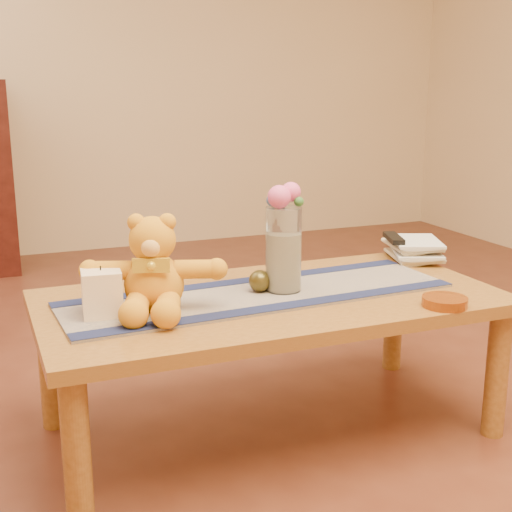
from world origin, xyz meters
name	(u,v)px	position (x,y,z in m)	size (l,w,h in m)	color
floor	(270,430)	(0.00, 0.00, 0.00)	(5.50, 5.50, 0.00)	#502317
wall_back	(98,39)	(0.00, 2.75, 1.35)	(5.50, 5.50, 0.00)	tan
coffee_table_top	(271,302)	(0.00, 0.00, 0.43)	(1.40, 0.70, 0.04)	brown
table_leg_fl	(77,454)	(-0.64, -0.29, 0.21)	(0.07, 0.07, 0.41)	brown
table_leg_fr	(497,374)	(0.64, -0.29, 0.21)	(0.07, 0.07, 0.41)	brown
table_leg_bl	(50,367)	(-0.64, 0.29, 0.21)	(0.07, 0.07, 0.41)	brown
table_leg_br	(394,317)	(0.64, 0.29, 0.21)	(0.07, 0.07, 0.41)	brown
persian_runner	(259,294)	(-0.03, 0.01, 0.45)	(1.20, 0.35, 0.01)	#211B4C
runner_border_near	(281,306)	(-0.03, -0.13, 0.46)	(1.20, 0.06, 0.00)	#161D43
runner_border_far	(240,281)	(-0.04, 0.16, 0.46)	(1.20, 0.06, 0.00)	#161D43
teddy_bear	(153,265)	(-0.37, -0.01, 0.59)	(0.38, 0.32, 0.26)	orange
pillar_candle	(102,293)	(-0.51, -0.01, 0.52)	(0.11, 0.11, 0.13)	#FFE0BB
candle_wick	(100,268)	(-0.51, -0.01, 0.59)	(0.00, 0.00, 0.01)	black
glass_vase	(283,249)	(0.05, 0.02, 0.59)	(0.11, 0.11, 0.26)	silver
potpourri_fill	(283,262)	(0.05, 0.02, 0.55)	(0.09, 0.09, 0.18)	beige
rose_left	(279,197)	(0.03, 0.01, 0.75)	(0.07, 0.07, 0.07)	#EB5396
rose_right	(291,192)	(0.07, 0.02, 0.76)	(0.06, 0.06, 0.06)	#EB5396
blue_flower_back	(282,196)	(0.06, 0.05, 0.75)	(0.04, 0.04, 0.04)	#47619B
blue_flower_side	(272,200)	(0.02, 0.04, 0.74)	(0.04, 0.04, 0.04)	#47619B
leaf_sprig	(299,202)	(0.09, 0.00, 0.74)	(0.03, 0.03, 0.03)	#33662D
bronze_ball	(260,281)	(-0.03, 0.03, 0.49)	(0.07, 0.07, 0.07)	#443A16
book_bottom	(392,257)	(0.59, 0.24, 0.46)	(0.17, 0.22, 0.02)	beige
book_lower	(394,252)	(0.59, 0.24, 0.48)	(0.16, 0.22, 0.02)	beige
book_upper	(391,247)	(0.58, 0.25, 0.50)	(0.17, 0.22, 0.02)	beige
book_top	(394,242)	(0.59, 0.24, 0.52)	(0.16, 0.22, 0.02)	beige
tv_remote	(394,238)	(0.58, 0.23, 0.54)	(0.04, 0.16, 0.02)	black
amber_dish	(445,302)	(0.43, -0.29, 0.46)	(0.13, 0.13, 0.03)	#BF5914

